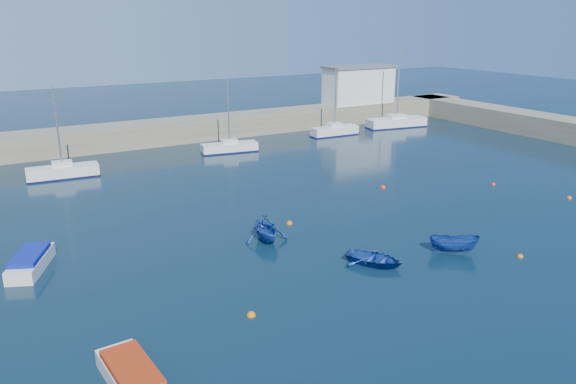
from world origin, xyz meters
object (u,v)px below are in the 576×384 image
sailboat_5 (63,171)px  motorboat_0 (132,377)px  sailboat_6 (229,147)px  sailboat_7 (334,130)px  harbor_office (359,86)px  dinghy_right (454,244)px  dinghy_center (374,259)px  sailboat_8 (396,122)px  motorboat_1 (31,261)px  dinghy_left (266,228)px

sailboat_5 → motorboat_0: sailboat_5 is taller
sailboat_6 → sailboat_7: bearing=-74.7°
harbor_office → dinghy_right: 47.95m
dinghy_right → sailboat_7: bearing=14.2°
dinghy_center → sailboat_8: bearing=16.8°
harbor_office → sailboat_5: (-42.13, -10.43, -4.46)m
sailboat_6 → motorboat_0: bearing=159.0°
sailboat_8 → dinghy_center: (-30.88, -33.87, -0.33)m
sailboat_5 → sailboat_8: sailboat_8 is taller
harbor_office → sailboat_8: bearing=-75.0°
motorboat_0 → dinghy_right: bearing=4.9°
harbor_office → sailboat_7: size_ratio=1.20×
motorboat_1 → sailboat_5: bearing=99.7°
sailboat_5 → dinghy_left: bearing=-154.2°
sailboat_7 → motorboat_1: size_ratio=1.77×
dinghy_center → harbor_office: bearing=23.4°
dinghy_left → dinghy_right: size_ratio=1.09×
motorboat_1 → sailboat_6: bearing=67.7°
sailboat_8 → dinghy_right: sailboat_8 is taller
sailboat_7 → motorboat_0: 52.43m
sailboat_5 → sailboat_7: sailboat_5 is taller
harbor_office → motorboat_0: 63.72m
motorboat_0 → dinghy_right: dinghy_right is taller
dinghy_right → motorboat_0: bearing=136.1°
dinghy_right → sailboat_6: bearing=38.4°
harbor_office → dinghy_center: (-29.15, -40.34, -4.73)m
sailboat_7 → sailboat_6: bearing=98.4°
harbor_office → motorboat_0: harbor_office is taller
motorboat_1 → sailboat_7: bearing=55.6°
motorboat_0 → dinghy_left: (12.05, 11.13, 0.39)m
sailboat_6 → harbor_office: bearing=-61.5°
sailboat_5 → sailboat_7: (33.28, 3.52, 0.01)m
harbor_office → dinghy_center: bearing=-125.9°
sailboat_5 → dinghy_center: 32.61m
sailboat_8 → dinghy_left: sailboat_8 is taller
dinghy_center → dinghy_right: bearing=-42.4°
sailboat_8 → motorboat_0: (-46.83, -38.31, -0.20)m
sailboat_5 → motorboat_0: 34.49m
sailboat_5 → dinghy_left: sailboat_5 is taller
harbor_office → sailboat_6: size_ratio=1.22×
dinghy_right → dinghy_left: bearing=87.6°
sailboat_5 → sailboat_8: size_ratio=0.78×
harbor_office → dinghy_center: harbor_office is taller
sailboat_7 → sailboat_8: bearing=-85.7°
sailboat_7 → motorboat_1: bearing=123.7°
sailboat_7 → dinghy_center: bearing=150.7°
motorboat_0 → motorboat_1: (-2.15, 14.19, 0.02)m
dinghy_left → sailboat_8: bearing=45.3°
harbor_office → motorboat_1: (-47.25, -30.59, -4.58)m
sailboat_8 → dinghy_left: size_ratio=3.23×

